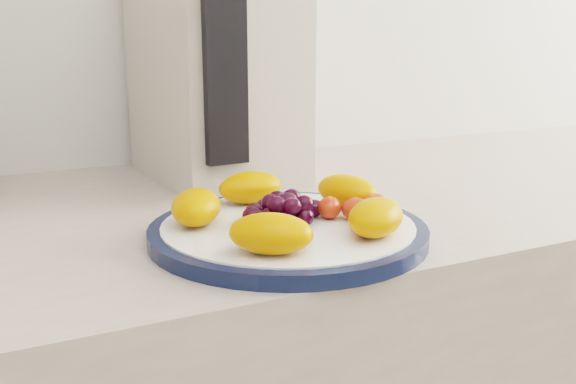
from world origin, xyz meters
name	(u,v)px	position (x,y,z in m)	size (l,w,h in m)	color
plate_rim	(288,232)	(0.07, 1.03, 0.91)	(0.29, 0.29, 0.01)	#0E1837
plate_face	(288,231)	(0.07, 1.03, 0.91)	(0.26, 0.26, 0.02)	white
appliance_body	(215,67)	(0.11, 1.36, 1.06)	(0.18, 0.26, 0.32)	#B9AEA0
appliance_panel	(225,69)	(0.07, 1.22, 1.06)	(0.05, 0.02, 0.24)	black
fruit_plate	(292,207)	(0.07, 1.04, 0.93)	(0.25, 0.24, 0.04)	#DD6902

